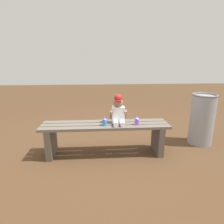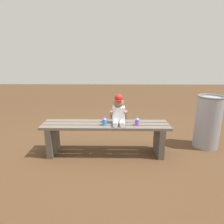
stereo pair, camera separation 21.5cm
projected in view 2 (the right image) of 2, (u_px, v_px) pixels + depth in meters
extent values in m
plane|color=#4C331E|center=(106.00, 153.00, 2.74)|extent=(16.00, 16.00, 0.00)
cube|color=#60564C|center=(105.00, 128.00, 2.50)|extent=(1.74, 0.12, 0.04)
cube|color=#60564C|center=(106.00, 125.00, 2.63)|extent=(1.74, 0.12, 0.04)
cube|color=#60564C|center=(106.00, 122.00, 2.76)|extent=(1.74, 0.12, 0.04)
cube|color=#524941|center=(53.00, 139.00, 2.70)|extent=(0.08, 0.38, 0.41)
cube|color=#524941|center=(159.00, 140.00, 2.68)|extent=(0.08, 0.38, 0.41)
cube|color=white|center=(119.00, 115.00, 2.63)|extent=(0.17, 0.12, 0.23)
sphere|color=#8C664C|center=(119.00, 103.00, 2.58)|extent=(0.14, 0.14, 0.14)
cylinder|color=#B21E1E|center=(119.00, 101.00, 2.54)|extent=(0.09, 0.09, 0.01)
sphere|color=#B21E1E|center=(119.00, 98.00, 2.57)|extent=(0.11, 0.11, 0.11)
cylinder|color=white|center=(115.00, 123.00, 2.53)|extent=(0.07, 0.16, 0.07)
cylinder|color=white|center=(122.00, 123.00, 2.53)|extent=(0.07, 0.16, 0.07)
cylinder|color=#8C664C|center=(112.00, 114.00, 2.60)|extent=(0.04, 0.12, 0.14)
cylinder|color=#8C664C|center=(126.00, 115.00, 2.59)|extent=(0.04, 0.12, 0.14)
cylinder|color=#338CE5|center=(105.00, 122.00, 2.55)|extent=(0.06, 0.06, 0.08)
cone|color=#8C4CCC|center=(104.00, 118.00, 2.54)|extent=(0.06, 0.06, 0.03)
cylinder|color=#8C4CCC|center=(104.00, 117.00, 2.53)|extent=(0.01, 0.01, 0.02)
cylinder|color=#8C4CCC|center=(137.00, 122.00, 2.54)|extent=(0.06, 0.06, 0.08)
cone|color=#338CE5|center=(137.00, 118.00, 2.53)|extent=(0.06, 0.06, 0.03)
cylinder|color=#338CE5|center=(137.00, 117.00, 2.53)|extent=(0.01, 0.01, 0.02)
cylinder|color=gray|center=(208.00, 123.00, 2.86)|extent=(0.36, 0.36, 0.77)
torus|color=slate|center=(211.00, 97.00, 2.75)|extent=(0.37, 0.37, 0.03)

